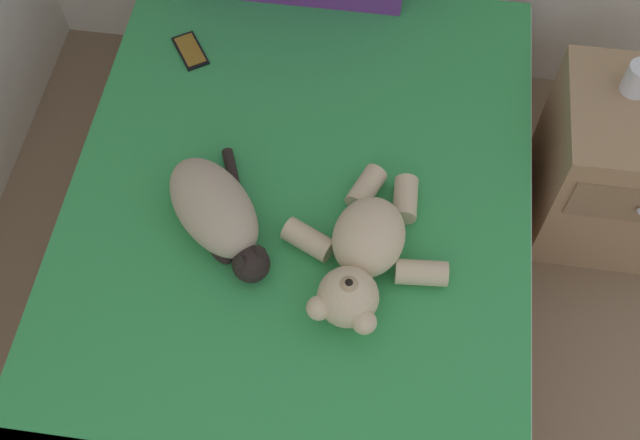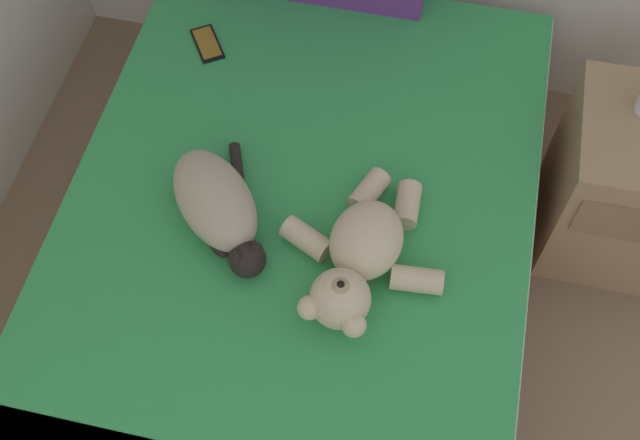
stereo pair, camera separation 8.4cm
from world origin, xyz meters
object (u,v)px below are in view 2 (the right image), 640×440
at_px(nightstand, 633,187).
at_px(cell_phone, 207,44).
at_px(cat, 218,206).
at_px(bed, 296,260).
at_px(teddy_bear, 359,258).

bearing_deg(nightstand, cell_phone, 174.76).
xyz_separation_m(cat, cell_phone, (-0.22, 0.61, -0.07)).
distance_m(bed, cat, 0.36).
xyz_separation_m(teddy_bear, nightstand, (0.77, 0.56, -0.25)).
distance_m(cat, teddy_bear, 0.40).
bearing_deg(teddy_bear, cat, 169.57).
bearing_deg(nightstand, bed, -155.39).
relative_size(bed, nightstand, 3.45).
bearing_deg(nightstand, teddy_bear, -144.05).
bearing_deg(bed, cat, -168.39).
distance_m(cat, nightstand, 1.28).
bearing_deg(cat, nightstand, 22.56).
distance_m(bed, nightstand, 1.07).
relative_size(bed, teddy_bear, 3.70).
height_order(bed, cat, cat).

